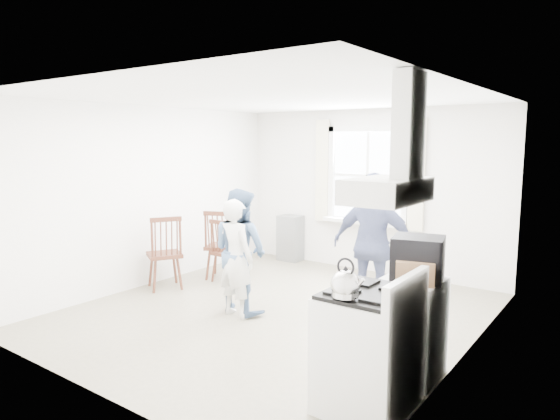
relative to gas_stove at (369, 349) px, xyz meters
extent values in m
cube|color=gray|center=(-1.91, 1.35, -0.49)|extent=(4.62, 5.12, 0.02)
cube|color=silver|center=(-1.91, 3.87, 0.82)|extent=(4.62, 0.04, 2.64)
cube|color=silver|center=(-1.91, -1.17, 0.82)|extent=(4.62, 0.04, 2.64)
cube|color=silver|center=(-4.18, 1.35, 0.82)|extent=(0.04, 5.12, 2.64)
cube|color=silver|center=(0.36, 1.35, 0.82)|extent=(0.04, 5.12, 2.64)
cube|color=white|center=(-1.91, 1.35, 2.13)|extent=(4.62, 5.12, 0.02)
cube|color=white|center=(-1.91, 3.83, 1.07)|extent=(1.20, 0.02, 1.40)
cube|color=white|center=(-1.91, 3.80, 1.81)|extent=(1.38, 0.09, 0.09)
cube|color=white|center=(-1.91, 3.80, 0.32)|extent=(1.38, 0.09, 0.09)
cube|color=white|center=(-2.56, 3.80, 1.07)|extent=(0.09, 0.09, 1.58)
cube|color=white|center=(-1.27, 3.80, 1.07)|extent=(0.09, 0.09, 1.58)
cube|color=white|center=(-1.91, 3.73, 0.34)|extent=(1.38, 0.24, 0.06)
cube|color=#EFE8C5|center=(-2.73, 3.79, 1.12)|extent=(0.24, 0.05, 1.70)
cube|color=#EFE8C5|center=(-1.09, 3.79, 1.12)|extent=(0.24, 0.05, 1.70)
cube|color=white|center=(0.11, 0.00, 1.26)|extent=(0.45, 0.76, 0.18)
cube|color=white|center=(0.26, 0.00, 1.73)|extent=(0.14, 0.30, 0.76)
cube|color=slate|center=(-3.31, 3.68, -0.08)|extent=(0.40, 0.30, 0.80)
cube|color=white|center=(-0.01, 0.00, -0.02)|extent=(0.65, 0.76, 0.92)
cube|color=black|center=(-0.01, 0.00, 0.45)|extent=(0.61, 0.72, 0.03)
cube|color=white|center=(0.29, 0.00, 0.54)|extent=(0.06, 0.76, 0.20)
cylinder|color=silver|center=(-0.35, 0.00, 0.22)|extent=(0.02, 0.61, 0.02)
sphere|color=silver|center=(-0.07, -0.28, 0.57)|extent=(0.22, 0.22, 0.22)
cylinder|color=silver|center=(-0.07, -0.28, 0.51)|extent=(0.20, 0.20, 0.04)
torus|color=black|center=(-0.07, -0.28, 0.71)|extent=(0.14, 0.03, 0.14)
cube|color=white|center=(0.07, 0.70, -0.03)|extent=(0.50, 0.55, 0.90)
cube|color=black|center=(0.11, 0.70, 0.52)|extent=(0.50, 0.47, 0.20)
cube|color=black|center=(0.11, 0.70, 0.71)|extent=(0.50, 0.47, 0.18)
cube|color=#9A704A|center=(0.13, 0.56, 0.52)|extent=(0.38, 0.33, 0.20)
cube|color=#462216|center=(-3.50, 2.13, 0.00)|extent=(0.59, 0.58, 0.05)
cube|color=#462216|center=(-3.43, 1.95, 0.30)|extent=(0.43, 0.23, 0.59)
cylinder|color=#462216|center=(-3.50, 2.13, -0.25)|extent=(0.04, 0.04, 0.47)
cube|color=#462216|center=(-3.30, 2.04, -0.05)|extent=(0.41, 0.39, 0.05)
cube|color=#462216|center=(-3.31, 1.86, 0.22)|extent=(0.39, 0.06, 0.52)
cylinder|color=#462216|center=(-3.30, 2.04, -0.28)|extent=(0.03, 0.03, 0.42)
cube|color=#462216|center=(-3.81, 1.24, 0.00)|extent=(0.60, 0.61, 0.05)
cube|color=#462216|center=(-3.64, 1.15, 0.29)|extent=(0.28, 0.41, 0.58)
cylinder|color=#462216|center=(-3.81, 1.24, -0.25)|extent=(0.04, 0.04, 0.46)
imported|color=silver|center=(-2.22, 0.97, 0.23)|extent=(0.56, 0.56, 1.43)
imported|color=slate|center=(-2.29, 1.13, 0.28)|extent=(0.83, 0.83, 1.53)
imported|color=navy|center=(-0.91, 1.98, 0.38)|extent=(1.15, 1.15, 1.73)
imported|color=#33743B|center=(-1.68, 3.71, 0.54)|extent=(0.22, 0.22, 0.35)
camera|label=1|loc=(1.62, -3.43, 1.62)|focal=32.00mm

